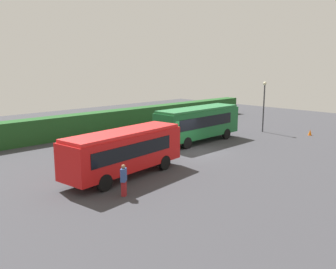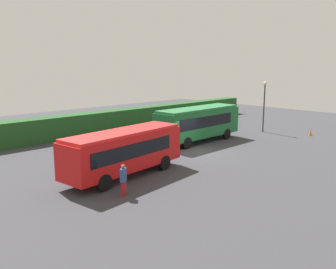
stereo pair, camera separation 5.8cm
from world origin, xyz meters
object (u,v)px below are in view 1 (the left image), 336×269
person_left (124,179)px  lamppost (264,101)px  bus_green (198,122)px  traffic_cone (310,132)px  person_center (180,128)px  bus_red (124,150)px

person_left → lamppost: size_ratio=0.34×
bus_green → traffic_cone: (10.27, -5.95, -1.52)m
bus_green → traffic_cone: 11.96m
bus_green → lamppost: (8.60, -1.56, 1.48)m
bus_green → traffic_cone: bus_green is taller
person_left → person_center: (13.65, 8.79, 0.00)m
bus_green → person_center: bus_green is taller
bus_red → person_center: 12.97m
traffic_cone → bus_green: bearing=149.9°
bus_red → traffic_cone: 21.67m
bus_red → lamppost: lamppost is taller
person_center → bus_green: bearing=-163.2°
bus_red → traffic_cone: size_ratio=14.86×
bus_red → bus_green: 11.77m
bus_red → traffic_cone: bearing=-13.3°
bus_green → person_left: 14.85m
person_center → traffic_cone: person_center is taller
bus_green → lamppost: bearing=-11.2°
person_center → traffic_cone: 13.13m
bus_red → bus_green: bearing=10.6°
bus_green → person_left: size_ratio=5.25×
lamppost → traffic_cone: bearing=-69.2°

